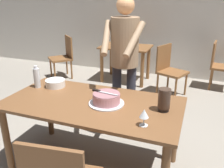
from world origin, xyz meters
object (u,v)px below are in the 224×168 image
at_px(hurricane_lamp, 164,100).
at_px(background_chair_0, 169,68).
at_px(main_dining_table, 92,111).
at_px(background_table, 126,54).
at_px(cake_on_platter, 106,99).
at_px(cake_knife, 100,91).
at_px(person_cutting_cake, 124,55).
at_px(background_chair_1, 64,55).
at_px(water_bottle, 37,78).
at_px(plate_stack, 55,83).
at_px(wine_glass_near, 144,114).
at_px(background_chair_2, 219,64).

bearing_deg(hurricane_lamp, background_chair_0, 96.09).
xyz_separation_m(main_dining_table, background_table, (-0.51, 2.70, -0.07)).
bearing_deg(hurricane_lamp, cake_on_platter, -174.65).
distance_m(cake_knife, person_cutting_cake, 0.67).
bearing_deg(cake_on_platter, background_chair_1, 129.26).
distance_m(hurricane_lamp, background_chair_1, 3.47).
height_order(main_dining_table, background_chair_1, background_chair_1).
bearing_deg(main_dining_table, water_bottle, 169.36).
distance_m(main_dining_table, plate_stack, 0.62).
relative_size(main_dining_table, person_cutting_cake, 1.00).
bearing_deg(person_cutting_cake, main_dining_table, -99.86).
xyz_separation_m(cake_on_platter, wine_glass_near, (0.43, -0.27, 0.05)).
xyz_separation_m(wine_glass_near, background_chair_2, (0.72, 3.17, -0.36)).
xyz_separation_m(main_dining_table, wine_glass_near, (0.57, -0.26, 0.21)).
bearing_deg(main_dining_table, hurricane_lamp, 4.78).
relative_size(hurricane_lamp, background_chair_2, 0.23).
distance_m(wine_glass_near, background_table, 3.16).
relative_size(background_table, background_chair_2, 1.11).
bearing_deg(plate_stack, person_cutting_cake, 32.08).
relative_size(water_bottle, background_chair_2, 0.28).
xyz_separation_m(plate_stack, hurricane_lamp, (1.24, -0.17, 0.07)).
xyz_separation_m(main_dining_table, background_chair_1, (-1.83, 2.42, -0.15)).
height_order(person_cutting_cake, background_table, person_cutting_cake).
bearing_deg(background_table, plate_stack, -91.28).
bearing_deg(background_chair_1, plate_stack, -60.09).
xyz_separation_m(wine_glass_near, person_cutting_cake, (-0.46, 0.91, 0.22)).
xyz_separation_m(background_table, background_chair_0, (0.95, -0.44, -0.09)).
bearing_deg(plate_stack, background_chair_2, 55.24).
height_order(background_chair_0, background_chair_1, same).
relative_size(plate_stack, person_cutting_cake, 0.13).
height_order(plate_stack, water_bottle, water_bottle).
height_order(main_dining_table, plate_stack, plate_stack).
bearing_deg(background_chair_1, cake_on_platter, -50.74).
bearing_deg(cake_knife, plate_stack, 161.73).
bearing_deg(cake_on_platter, plate_stack, 162.75).
xyz_separation_m(person_cutting_cake, background_table, (-0.62, 2.05, -0.50)).
height_order(hurricane_lamp, background_table, hurricane_lamp).
xyz_separation_m(plate_stack, background_chair_0, (1.01, 2.03, -0.30)).
height_order(cake_on_platter, cake_knife, cake_knife).
bearing_deg(background_table, background_chair_1, -168.20).
xyz_separation_m(background_table, background_chair_1, (-1.32, -0.28, -0.09)).
bearing_deg(wine_glass_near, background_chair_0, 92.96).
height_order(background_table, background_chair_1, background_chair_1).
distance_m(cake_knife, background_chair_2, 3.16).
relative_size(person_cutting_cake, background_chair_0, 1.91).
height_order(cake_on_platter, plate_stack, cake_on_platter).
height_order(cake_on_platter, wine_glass_near, wine_glass_near).
height_order(cake_knife, hurricane_lamp, hurricane_lamp).
height_order(water_bottle, background_chair_2, water_bottle).
xyz_separation_m(hurricane_lamp, background_chair_2, (0.62, 2.85, -0.37)).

